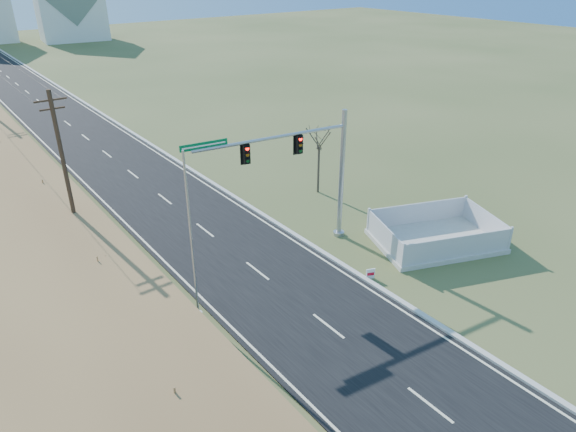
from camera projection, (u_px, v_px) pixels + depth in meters
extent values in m
plane|color=#3C4A24|center=(302.00, 307.00, 25.65)|extent=(260.00, 260.00, 0.00)
cube|color=black|center=(43.00, 105.00, 61.36)|extent=(8.00, 180.00, 0.06)
cube|color=#B2AFA8|center=(78.00, 99.00, 63.57)|extent=(0.30, 180.00, 0.18)
cylinder|color=#422D1E|center=(64.00, 165.00, 30.86)|extent=(0.26, 0.26, 9.00)
cube|color=#422D1E|center=(50.00, 100.00, 29.11)|extent=(1.80, 0.10, 0.10)
cube|color=#422D1E|center=(52.00, 109.00, 29.33)|extent=(1.40, 0.10, 0.10)
cube|color=white|center=(72.00, 18.00, 108.71)|extent=(13.87, 10.31, 9.00)
cylinder|color=#9EA0A5|center=(339.00, 233.00, 32.30)|extent=(0.69, 0.69, 0.23)
cylinder|color=#9EA0A5|center=(342.00, 176.00, 30.57)|extent=(0.30, 0.30, 8.01)
cylinder|color=#9EA0A5|center=(273.00, 138.00, 27.17)|extent=(9.10, 1.36, 0.18)
cube|color=black|center=(299.00, 144.00, 28.15)|extent=(0.37, 0.32, 1.05)
cube|color=black|center=(246.00, 154.00, 26.74)|extent=(0.37, 0.32, 1.05)
cube|color=#056030|center=(204.00, 145.00, 25.35)|extent=(2.50, 0.36, 0.34)
cube|color=#B7B5AD|center=(435.00, 241.00, 31.37)|extent=(8.44, 7.11, 0.28)
cube|color=#B0B0B5|center=(458.00, 247.00, 29.03)|extent=(6.46, 2.51, 1.38)
cube|color=#B0B0B5|center=(418.00, 213.00, 32.97)|extent=(6.46, 2.51, 1.38)
cube|color=#B0B0B5|center=(385.00, 237.00, 30.14)|extent=(1.70, 4.32, 1.38)
cube|color=#B0B0B5|center=(486.00, 222.00, 31.86)|extent=(1.70, 4.32, 1.38)
cube|color=white|center=(370.00, 274.00, 27.73)|extent=(0.47, 0.24, 0.61)
cube|color=red|center=(371.00, 274.00, 27.70)|extent=(0.37, 0.17, 0.18)
cylinder|color=#B7B5AD|center=(199.00, 314.00, 24.99)|extent=(0.38, 0.38, 0.17)
cylinder|color=#9EA0A5|center=(191.00, 239.00, 23.14)|extent=(0.11, 0.11, 8.46)
cylinder|color=#4C3F33|center=(318.00, 170.00, 37.52)|extent=(0.16, 0.16, 3.52)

